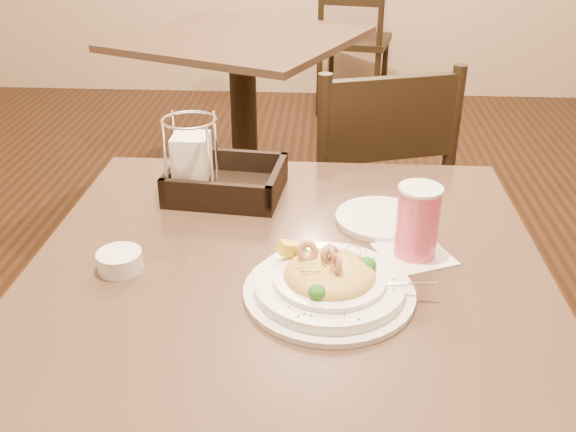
# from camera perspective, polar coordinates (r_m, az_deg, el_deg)

# --- Properties ---
(main_table) EXTENTS (0.90, 0.90, 0.75)m
(main_table) POSITION_cam_1_polar(r_m,az_deg,el_deg) (1.27, -0.06, -13.28)
(main_table) COLOR black
(main_table) RESTS_ON ground
(background_table) EXTENTS (1.19, 1.19, 0.75)m
(background_table) POSITION_cam_1_polar(r_m,az_deg,el_deg) (2.94, -4.02, 11.19)
(background_table) COLOR black
(background_table) RESTS_ON ground
(dining_chair_near) EXTENTS (0.53, 0.53, 0.93)m
(dining_chair_near) POSITION_cam_1_polar(r_m,az_deg,el_deg) (1.92, 7.04, 1.26)
(dining_chair_near) COLOR black
(dining_chair_near) RESTS_ON ground
(dining_chair_far) EXTENTS (0.50, 0.50, 0.93)m
(dining_chair_far) POSITION_cam_1_polar(r_m,az_deg,el_deg) (4.14, 5.82, 15.74)
(dining_chair_far) COLOR black
(dining_chair_far) RESTS_ON ground
(pasta_bowl) EXTENTS (0.31, 0.28, 0.09)m
(pasta_bowl) POSITION_cam_1_polar(r_m,az_deg,el_deg) (1.03, 3.68, -5.81)
(pasta_bowl) COLOR white
(pasta_bowl) RESTS_ON main_table
(drink_glass) EXTENTS (0.15, 0.15, 0.13)m
(drink_glass) POSITION_cam_1_polar(r_m,az_deg,el_deg) (1.14, 11.42, -0.55)
(drink_glass) COLOR white
(drink_glass) RESTS_ON main_table
(bread_basket) EXTENTS (0.25, 0.21, 0.06)m
(bread_basket) POSITION_cam_1_polar(r_m,az_deg,el_deg) (1.37, -5.49, 2.85)
(bread_basket) COLOR black
(bread_basket) RESTS_ON main_table
(napkin_caddy) EXTENTS (0.11, 0.11, 0.18)m
(napkin_caddy) POSITION_cam_1_polar(r_m,az_deg,el_deg) (1.33, -8.51, 4.49)
(napkin_caddy) COLOR silver
(napkin_caddy) RESTS_ON main_table
(side_plate) EXTENTS (0.19, 0.19, 0.01)m
(side_plate) POSITION_cam_1_polar(r_m,az_deg,el_deg) (1.27, 8.24, -0.19)
(side_plate) COLOR white
(side_plate) RESTS_ON main_table
(butter_ramekin) EXTENTS (0.10, 0.10, 0.03)m
(butter_ramekin) POSITION_cam_1_polar(r_m,az_deg,el_deg) (1.13, -14.72, -3.89)
(butter_ramekin) COLOR white
(butter_ramekin) RESTS_ON main_table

